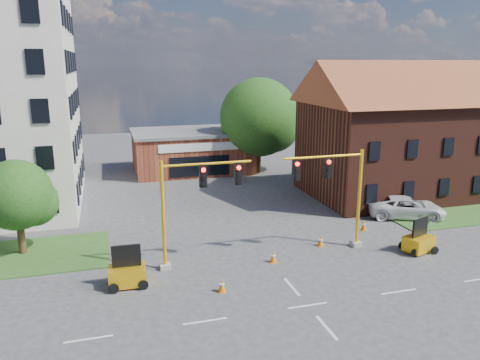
{
  "coord_description": "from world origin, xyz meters",
  "views": [
    {
      "loc": [
        -8.72,
        -18.46,
        11.28
      ],
      "look_at": [
        -0.47,
        10.0,
        3.8
      ],
      "focal_mm": 35.0,
      "sensor_mm": 36.0,
      "label": 1
    }
  ],
  "objects_px": {
    "signal_mast_east": "(336,188)",
    "trailer_west": "(127,274)",
    "trailer_east": "(419,242)",
    "signal_mast_west": "(193,200)",
    "pickup_white": "(406,207)"
  },
  "relations": [
    {
      "from": "signal_mast_west",
      "to": "trailer_east",
      "type": "height_order",
      "value": "signal_mast_west"
    },
    {
      "from": "signal_mast_east",
      "to": "trailer_east",
      "type": "relative_size",
      "value": 2.98
    },
    {
      "from": "signal_mast_west",
      "to": "trailer_west",
      "type": "height_order",
      "value": "signal_mast_west"
    },
    {
      "from": "signal_mast_west",
      "to": "signal_mast_east",
      "type": "height_order",
      "value": "same"
    },
    {
      "from": "signal_mast_west",
      "to": "trailer_west",
      "type": "relative_size",
      "value": 2.89
    },
    {
      "from": "trailer_west",
      "to": "pickup_white",
      "type": "relative_size",
      "value": 0.38
    },
    {
      "from": "signal_mast_west",
      "to": "trailer_east",
      "type": "xyz_separation_m",
      "value": [
        13.56,
        -1.83,
        -3.28
      ]
    },
    {
      "from": "signal_mast_east",
      "to": "pickup_white",
      "type": "xyz_separation_m",
      "value": [
        8.09,
        4.01,
        -3.14
      ]
    },
    {
      "from": "trailer_west",
      "to": "pickup_white",
      "type": "bearing_deg",
      "value": 16.8
    },
    {
      "from": "trailer_east",
      "to": "pickup_white",
      "type": "xyz_separation_m",
      "value": [
        3.24,
        5.84,
        0.15
      ]
    },
    {
      "from": "signal_mast_west",
      "to": "signal_mast_east",
      "type": "xyz_separation_m",
      "value": [
        8.71,
        0.0,
        0.0
      ]
    },
    {
      "from": "pickup_white",
      "to": "trailer_east",
      "type": "bearing_deg",
      "value": 174.69
    },
    {
      "from": "trailer_east",
      "to": "signal_mast_west",
      "type": "bearing_deg",
      "value": 152.78
    },
    {
      "from": "trailer_west",
      "to": "signal_mast_east",
      "type": "bearing_deg",
      "value": 8.67
    },
    {
      "from": "signal_mast_east",
      "to": "trailer_west",
      "type": "bearing_deg",
      "value": -173.11
    }
  ]
}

